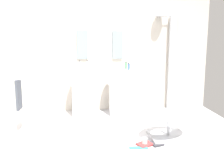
{
  "coord_description": "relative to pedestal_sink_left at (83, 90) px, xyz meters",
  "views": [
    {
      "loc": [
        -0.24,
        -3.23,
        1.54
      ],
      "look_at": [
        0.15,
        0.55,
        0.95
      ],
      "focal_mm": 36.01,
      "sensor_mm": 36.0,
      "label": 1
    }
  ],
  "objects": [
    {
      "name": "ground_plane",
      "position": [
        0.38,
        -1.26,
        -0.54
      ],
      "size": [
        4.8,
        3.6,
        0.04
      ],
      "primitive_type": "cube",
      "color": "silver"
    },
    {
      "name": "soap_bottle_green",
      "position": [
        0.9,
        0.09,
        0.48
      ],
      "size": [
        0.04,
        0.04,
        0.16
      ],
      "color": "#59996B",
      "rests_on": "pedestal_sink_right"
    },
    {
      "name": "soap_bottle_blue",
      "position": [
        0.93,
        -0.08,
        0.48
      ],
      "size": [
        0.05,
        0.05,
        0.15
      ],
      "color": "#4C72B7",
      "rests_on": "pedestal_sink_right"
    },
    {
      "name": "lounge_chair",
      "position": [
        1.35,
        -1.26,
        -0.17
      ],
      "size": [
        1.03,
        1.03,
        0.65
      ],
      "color": "#B7BABF",
      "rests_on": "ground_plane"
    },
    {
      "name": "magazine_charcoal",
      "position": [
        1.14,
        -1.45,
        -0.5
      ],
      "size": [
        0.26,
        0.22,
        0.03
      ],
      "primitive_type": "cube",
      "rotation": [
        0.0,
        0.0,
        0.3
      ],
      "color": "#38383D",
      "rests_on": "area_rug"
    },
    {
      "name": "rear_partition",
      "position": [
        0.38,
        0.39,
        0.78
      ],
      "size": [
        4.8,
        0.1,
        2.6
      ],
      "primitive_type": "cube",
      "color": "beige",
      "rests_on": "ground_plane"
    },
    {
      "name": "magazine_red",
      "position": [
        0.93,
        -1.46,
        -0.5
      ],
      "size": [
        0.26,
        0.23,
        0.03
      ],
      "primitive_type": "cube",
      "rotation": [
        0.0,
        0.0,
        0.44
      ],
      "color": "#B73838",
      "rests_on": "area_rug"
    },
    {
      "name": "soap_bottle_clear",
      "position": [
        0.1,
        0.16,
        0.5
      ],
      "size": [
        0.05,
        0.05,
        0.18
      ],
      "color": "silver",
      "rests_on": "pedestal_sink_left"
    },
    {
      "name": "pedestal_sink_left",
      "position": [
        0.0,
        0.0,
        0.0
      ],
      "size": [
        0.51,
        0.51,
        1.04
      ],
      "color": "white",
      "rests_on": "ground_plane"
    },
    {
      "name": "vanity_mirror_right",
      "position": [
        0.75,
        0.32,
        0.91
      ],
      "size": [
        0.22,
        0.03,
        0.59
      ],
      "primitive_type": "cube",
      "color": "#8C9EA8"
    },
    {
      "name": "pedestal_sink_right",
      "position": [
        0.75,
        0.0,
        0.0
      ],
      "size": [
        0.51,
        0.51,
        1.04
      ],
      "color": "white",
      "rests_on": "ground_plane"
    },
    {
      "name": "soap_bottle_white",
      "position": [
        -0.06,
        0.13,
        0.5
      ],
      "size": [
        0.05,
        0.05,
        0.18
      ],
      "color": "white",
      "rests_on": "pedestal_sink_left"
    },
    {
      "name": "coffee_mug",
      "position": [
        0.93,
        -1.45,
        -0.46
      ],
      "size": [
        0.08,
        0.08,
        0.11
      ],
      "primitive_type": "cylinder",
      "color": "white",
      "rests_on": "area_rug"
    },
    {
      "name": "vanity_mirror_left",
      "position": [
        0.0,
        0.32,
        0.91
      ],
      "size": [
        0.22,
        0.03,
        0.59
      ],
      "primitive_type": "cube",
      "color": "#8C9EA8"
    },
    {
      "name": "towel_rack",
      "position": [
        -1.05,
        -0.77,
        0.11
      ],
      "size": [
        0.37,
        0.22,
        0.95
      ],
      "color": "#B7BABF",
      "rests_on": "ground_plane"
    },
    {
      "name": "shower_column",
      "position": [
        1.93,
        0.27,
        0.56
      ],
      "size": [
        0.49,
        0.24,
        2.05
      ],
      "color": "#B7BABF",
      "rests_on": "ground_plane"
    }
  ]
}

